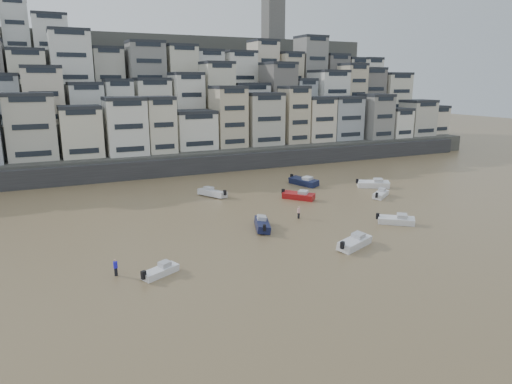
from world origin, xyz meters
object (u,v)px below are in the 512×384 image
boat_g (373,183)px  boat_c (262,223)px  person_blue (116,267)px  boat_d (381,193)px  boat_a (355,241)px  boat_j (160,270)px  boat_b (396,219)px  boat_e (299,195)px  person_pink (299,212)px  boat_i (304,180)px  boat_h (212,192)px

boat_g → boat_c: boat_g is taller
person_blue → boat_d: bearing=17.1°
boat_a → boat_j: size_ratio=1.32×
boat_b → boat_c: bearing=-160.7°
boat_e → person_pink: size_ratio=3.29×
boat_j → boat_i: bearing=13.5°
boat_g → boat_d: (-3.49, -6.17, -0.14)m
boat_a → boat_b: (10.47, 4.82, -0.07)m
boat_a → boat_d: (18.28, 17.25, -0.08)m
boat_d → person_pink: (-18.34, -4.61, 0.17)m
boat_e → boat_h: bearing=-161.9°
boat_a → boat_b: 11.53m
boat_a → person_blue: size_ratio=3.27×
boat_c → boat_b: 18.11m
boat_c → boat_h: bearing=20.1°
boat_a → boat_i: (11.41, 30.42, 0.12)m
boat_b → boat_j: bearing=-136.6°
boat_a → person_blue: (-26.16, 3.59, 0.09)m
boat_h → person_blue: size_ratio=3.31×
boat_g → boat_b: size_ratio=1.19×
boat_a → boat_g: bearing=24.2°
boat_j → boat_d: size_ratio=0.84×
boat_d → boat_b: (-7.81, -12.42, 0.01)m
boat_e → boat_b: 17.79m
boat_g → person_pink: person_pink is taller
boat_h → boat_c: boat_h is taller
boat_h → boat_b: 30.22m
boat_a → boat_g: size_ratio=0.93×
boat_a → boat_e: 22.47m
boat_i → boat_h: bearing=-103.8°
boat_i → boat_d: (6.87, -13.17, -0.20)m
boat_i → boat_j: 44.12m
boat_e → person_pink: bearing=-68.8°
boat_d → boat_g: bearing=25.5°
boat_e → boat_b: size_ratio=1.11×
boat_i → boat_e: 10.54m
boat_j → boat_b: boat_b is taller
boat_j → boat_d: bearing=-6.1°
boat_i → person_blue: bearing=-70.5°
boat_d → boat_e: 13.78m
boat_e → boat_a: bearing=-52.2°
boat_h → boat_d: (24.97, -12.45, -0.09)m
boat_d → boat_b: 14.67m
boat_e → boat_j: bearing=-92.5°
boat_b → person_blue: size_ratio=2.97×
boat_h → boat_e: boat_h is taller
boat_h → person_blue: 32.57m
boat_h → boat_c: 19.04m
boat_i → boat_b: (-0.93, -25.60, -0.19)m
boat_h → boat_d: boat_h is taller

